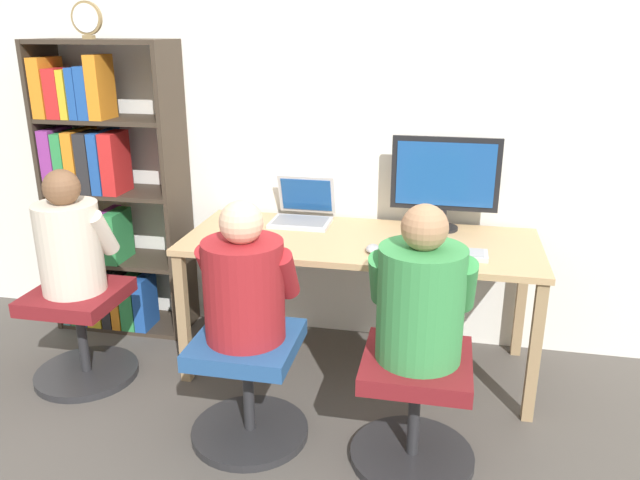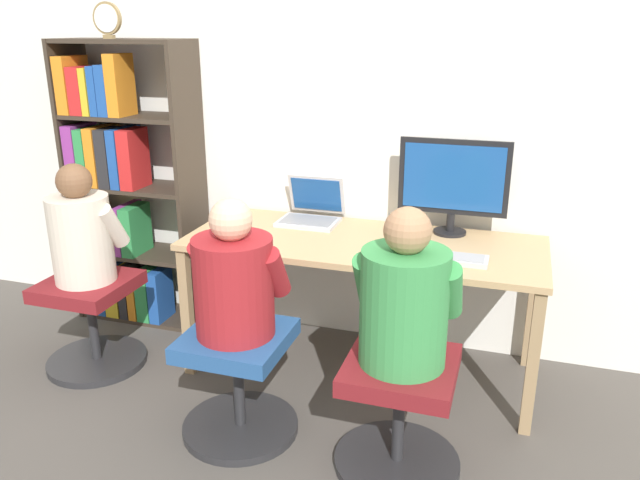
% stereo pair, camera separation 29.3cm
% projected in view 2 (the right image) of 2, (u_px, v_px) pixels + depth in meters
% --- Properties ---
extents(ground_plane, '(14.00, 14.00, 0.00)m').
position_uv_depth(ground_plane, '(342.00, 404.00, 2.97)').
color(ground_plane, '#4C4742').
extents(wall_back, '(10.00, 0.05, 2.60)m').
position_uv_depth(wall_back, '(385.00, 109.00, 3.24)').
color(wall_back, silver).
rests_on(wall_back, ground_plane).
extents(desk, '(1.74, 0.70, 0.71)m').
position_uv_depth(desk, '(363.00, 254.00, 3.08)').
color(desk, tan).
rests_on(desk, ground_plane).
extents(desktop_monitor, '(0.54, 0.16, 0.48)m').
position_uv_depth(desktop_monitor, '(453.00, 183.00, 3.07)').
color(desktop_monitor, black).
rests_on(desktop_monitor, desk).
extents(laptop, '(0.31, 0.30, 0.24)m').
position_uv_depth(laptop, '(311.00, 213.00, 3.34)').
color(laptop, '#B7B7BC').
rests_on(laptop, desk).
extents(keyboard, '(0.44, 0.13, 0.03)m').
position_uv_depth(keyboard, '(438.00, 257.00, 2.80)').
color(keyboard, '#B2B2B7').
rests_on(keyboard, desk).
extents(computer_mouse_by_keyboard, '(0.06, 0.10, 0.03)m').
position_uv_depth(computer_mouse_by_keyboard, '(372.00, 250.00, 2.87)').
color(computer_mouse_by_keyboard, '#99999E').
rests_on(computer_mouse_by_keyboard, desk).
extents(office_chair_left, '(0.51, 0.51, 0.48)m').
position_uv_depth(office_chair_left, '(399.00, 410.00, 2.47)').
color(office_chair_left, '#262628').
rests_on(office_chair_left, ground_plane).
extents(office_chair_right, '(0.51, 0.51, 0.48)m').
position_uv_depth(office_chair_right, '(238.00, 378.00, 2.70)').
color(office_chair_right, '#262628').
rests_on(office_chair_right, ground_plane).
extents(person_at_monitor, '(0.41, 0.34, 0.62)m').
position_uv_depth(person_at_monitor, '(405.00, 300.00, 2.32)').
color(person_at_monitor, '#388C47').
rests_on(person_at_monitor, office_chair_left).
extents(person_at_laptop, '(0.41, 0.33, 0.59)m').
position_uv_depth(person_at_laptop, '(234.00, 279.00, 2.55)').
color(person_at_laptop, maroon).
rests_on(person_at_laptop, office_chair_right).
extents(bookshelf, '(0.77, 0.32, 1.64)m').
position_uv_depth(bookshelf, '(121.00, 196.00, 3.65)').
color(bookshelf, '#382D23').
rests_on(bookshelf, ground_plane).
extents(desk_clock, '(0.16, 0.03, 0.18)m').
position_uv_depth(desk_clock, '(107.00, 19.00, 3.24)').
color(desk_clock, olive).
rests_on(desk_clock, bookshelf).
extents(office_chair_side, '(0.51, 0.51, 0.48)m').
position_uv_depth(office_chair_side, '(92.00, 319.00, 3.25)').
color(office_chair_side, '#262628').
rests_on(office_chair_side, ground_plane).
extents(person_near_shelf, '(0.37, 0.31, 0.60)m').
position_uv_depth(person_near_shelf, '(81.00, 232.00, 3.10)').
color(person_near_shelf, beige).
rests_on(person_near_shelf, office_chair_side).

